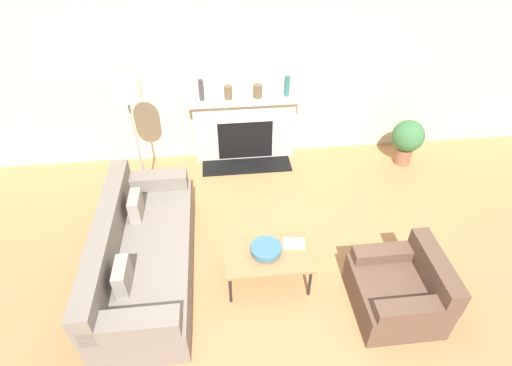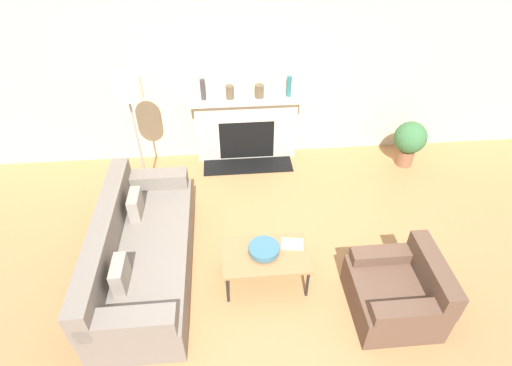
% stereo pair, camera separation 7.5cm
% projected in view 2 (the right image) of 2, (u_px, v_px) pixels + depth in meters
% --- Properties ---
extents(ground_plane, '(18.00, 18.00, 0.00)m').
position_uv_depth(ground_plane, '(264.00, 303.00, 4.21)').
color(ground_plane, '#A87547').
extents(wall_back, '(18.00, 0.06, 2.90)m').
position_uv_depth(wall_back, '(244.00, 64.00, 5.51)').
color(wall_back, beige).
rests_on(wall_back, ground_plane).
extents(fireplace, '(1.62, 0.59, 1.00)m').
position_uv_depth(fireplace, '(246.00, 130.00, 6.00)').
color(fireplace, beige).
rests_on(fireplace, ground_plane).
extents(couch, '(0.93, 2.22, 0.81)m').
position_uv_depth(couch, '(141.00, 253.00, 4.35)').
color(couch, slate).
rests_on(couch, ground_plane).
extents(armchair_near, '(0.83, 0.86, 0.70)m').
position_uv_depth(armchair_near, '(398.00, 293.00, 4.00)').
color(armchair_near, brown).
rests_on(armchair_near, ground_plane).
extents(coffee_table, '(0.91, 0.57, 0.42)m').
position_uv_depth(coffee_table, '(266.00, 256.00, 4.21)').
color(coffee_table, olive).
rests_on(coffee_table, ground_plane).
extents(bowl, '(0.33, 0.33, 0.09)m').
position_uv_depth(bowl, '(264.00, 249.00, 4.17)').
color(bowl, '#38667A').
rests_on(bowl, coffee_table).
extents(book, '(0.27, 0.20, 0.02)m').
position_uv_depth(book, '(292.00, 244.00, 4.28)').
color(book, '#B2A893').
rests_on(book, coffee_table).
extents(floor_lamp, '(0.37, 0.37, 1.71)m').
position_uv_depth(floor_lamp, '(129.00, 99.00, 4.77)').
color(floor_lamp, gray).
rests_on(floor_lamp, ground_plane).
extents(mantel_vase_left, '(0.07, 0.07, 0.30)m').
position_uv_depth(mantel_vase_left, '(203.00, 90.00, 5.55)').
color(mantel_vase_left, '#3D383D').
rests_on(mantel_vase_left, fireplace).
extents(mantel_vase_center_left, '(0.12, 0.12, 0.19)m').
position_uv_depth(mantel_vase_center_left, '(230.00, 92.00, 5.62)').
color(mantel_vase_center_left, brown).
rests_on(mantel_vase_center_left, fireplace).
extents(mantel_vase_center_right, '(0.13, 0.13, 0.19)m').
position_uv_depth(mantel_vase_center_right, '(259.00, 91.00, 5.65)').
color(mantel_vase_center_right, brown).
rests_on(mantel_vase_center_right, fireplace).
extents(mantel_vase_right, '(0.07, 0.07, 0.30)m').
position_uv_depth(mantel_vase_right, '(289.00, 86.00, 5.64)').
color(mantel_vase_right, '#28666B').
rests_on(mantel_vase_right, fireplace).
extents(potted_plant, '(0.47, 0.47, 0.71)m').
position_uv_depth(potted_plant, '(410.00, 140.00, 5.88)').
color(potted_plant, brown).
rests_on(potted_plant, ground_plane).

